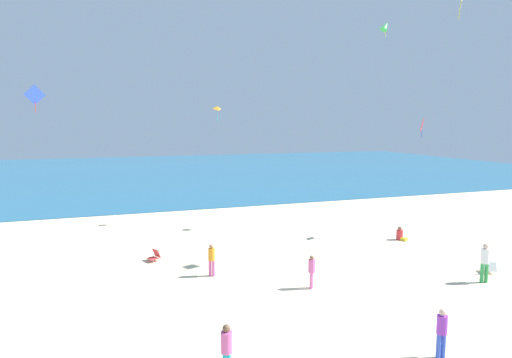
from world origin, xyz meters
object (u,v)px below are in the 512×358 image
object	(u,v)px
person_4	(400,235)
person_5	(485,260)
person_1	(442,330)
beach_chair_mid_beach	(154,256)
person_3	(227,348)
kite_green	(386,26)
kite_red	(422,125)
beach_chair_near_camera	(488,268)
person_0	(212,258)
kite_blue	(35,95)
person_2	(312,269)
kite_orange	(218,108)

from	to	relation	value
person_4	person_5	size ratio (longest dim) A/B	0.47
person_1	beach_chair_mid_beach	bearing A→B (deg)	-145.63
person_3	kite_green	world-z (taller)	kite_green
beach_chair_mid_beach	person_1	xyz separation A→B (m)	(7.07, -12.18, 0.61)
person_4	person_5	xyz separation A→B (m)	(-1.03, -7.12, 0.71)
person_1	kite_red	distance (m)	16.23
person_4	kite_red	distance (m)	6.77
person_4	kite_green	xyz separation A→B (m)	(1.19, 3.94, 12.98)
beach_chair_near_camera	kite_green	distance (m)	16.59
person_0	kite_green	xyz separation A→B (m)	(13.33, 6.36, 12.42)
person_3	kite_blue	distance (m)	18.62
kite_red	kite_green	xyz separation A→B (m)	(-0.52, 3.35, 6.45)
person_5	kite_blue	size ratio (longest dim) A/B	1.16
beach_chair_near_camera	person_4	world-z (taller)	person_4
person_3	beach_chair_mid_beach	bearing A→B (deg)	-40.86
person_2	kite_blue	world-z (taller)	kite_blue
person_2	kite_blue	distance (m)	17.38
beach_chair_mid_beach	person_3	bearing A→B (deg)	66.59
person_0	kite_red	xyz separation A→B (m)	(13.85, 3.01, 5.97)
person_3	person_5	xyz separation A→B (m)	(12.60, 3.40, 0.10)
person_0	kite_blue	distance (m)	13.38
beach_chair_near_camera	kite_green	bearing A→B (deg)	23.25
person_4	person_0	bearing A→B (deg)	-106.01
beach_chair_mid_beach	person_5	distance (m)	15.49
person_0	kite_orange	distance (m)	13.04
beach_chair_near_camera	kite_red	size ratio (longest dim) A/B	0.75
beach_chair_near_camera	kite_green	world-z (taller)	kite_green
person_0	person_4	bearing A→B (deg)	-42.39
kite_orange	kite_red	world-z (taller)	kite_orange
person_5	beach_chair_near_camera	bearing A→B (deg)	145.14
person_2	kite_green	distance (m)	18.27
person_0	person_2	distance (m)	4.63
person_3	person_4	size ratio (longest dim) A/B	1.93
kite_red	kite_blue	world-z (taller)	kite_blue
person_3	kite_blue	size ratio (longest dim) A/B	1.04
beach_chair_mid_beach	beach_chair_near_camera	bearing A→B (deg)	127.12
beach_chair_near_camera	kite_blue	world-z (taller)	kite_blue
beach_chair_mid_beach	person_5	xyz separation A→B (m)	(13.36, -7.79, 0.74)
beach_chair_near_camera	beach_chair_mid_beach	bearing A→B (deg)	93.64
person_4	kite_orange	xyz separation A→B (m)	(-9.16, 8.09, 7.69)
person_3	kite_blue	world-z (taller)	kite_blue
beach_chair_near_camera	person_5	size ratio (longest dim) A/B	0.49
person_5	kite_red	world-z (taller)	kite_red
beach_chair_mid_beach	person_0	bearing A→B (deg)	98.77
person_0	kite_red	size ratio (longest dim) A/B	1.30
beach_chair_mid_beach	kite_blue	bearing A→B (deg)	-66.40
kite_green	kite_blue	distance (m)	21.80
kite_blue	person_4	bearing A→B (deg)	-14.70
person_0	person_3	distance (m)	8.24
beach_chair_mid_beach	person_5	size ratio (longest dim) A/B	0.42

